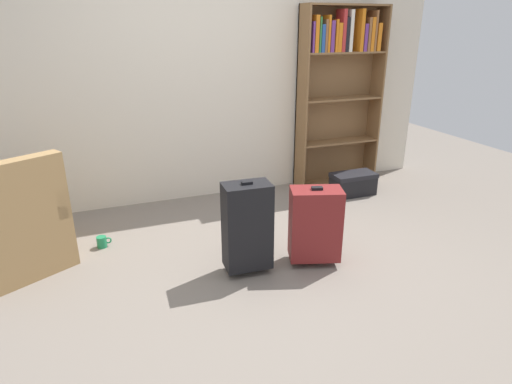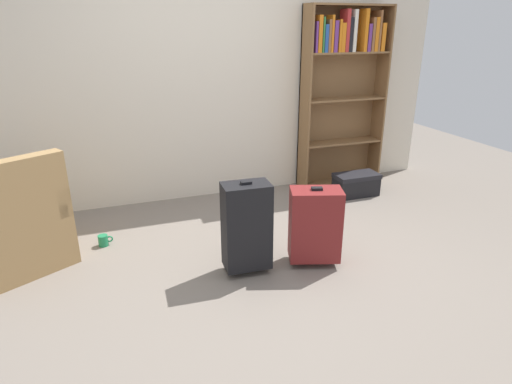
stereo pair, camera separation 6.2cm
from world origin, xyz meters
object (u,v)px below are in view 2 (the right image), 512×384
(bookshelf, at_px, (343,80))
(suitcase_black, at_px, (247,226))
(armchair, at_px, (11,229))
(storage_box, at_px, (356,184))
(mug, at_px, (104,240))
(suitcase_dark_red, at_px, (315,225))

(bookshelf, xyz_separation_m, suitcase_black, (-1.62, -1.53, -0.81))
(armchair, xyz_separation_m, storage_box, (3.25, 0.42, -0.19))
(mug, relative_size, suitcase_dark_red, 0.19)
(mug, bearing_deg, suitcase_dark_red, -29.04)
(bookshelf, height_order, suitcase_black, bookshelf)
(bookshelf, relative_size, armchair, 2.04)
(storage_box, bearing_deg, mug, -173.50)
(mug, relative_size, suitcase_black, 0.17)
(storage_box, distance_m, suitcase_dark_red, 1.60)
(bookshelf, bearing_deg, suitcase_black, -136.71)
(storage_box, bearing_deg, suitcase_black, -146.04)
(mug, bearing_deg, suitcase_black, -38.22)
(armchair, distance_m, suitcase_black, 1.77)
(suitcase_black, bearing_deg, suitcase_dark_red, -6.38)
(bookshelf, xyz_separation_m, armchair, (-3.25, -0.86, -0.86))
(suitcase_black, relative_size, suitcase_dark_red, 1.15)
(armchair, bearing_deg, suitcase_dark_red, -18.67)
(armchair, height_order, suitcase_black, armchair)
(suitcase_black, bearing_deg, bookshelf, 43.29)
(mug, xyz_separation_m, storage_box, (2.62, 0.30, 0.08))
(mug, relative_size, storage_box, 0.25)
(mug, distance_m, suitcase_black, 1.32)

